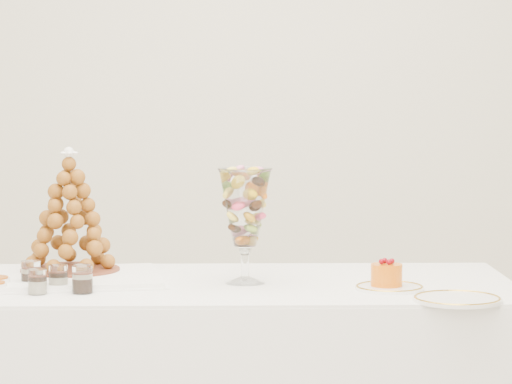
{
  "coord_description": "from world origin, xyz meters",
  "views": [
    {
      "loc": [
        0.23,
        -3.3,
        1.29
      ],
      "look_at": [
        0.12,
        0.22,
        0.99
      ],
      "focal_mm": 85.0,
      "sensor_mm": 36.0,
      "label": 1
    }
  ],
  "objects": [
    {
      "name": "verrine_e",
      "position": [
        -0.36,
        0.0,
        0.76
      ],
      "size": [
        0.07,
        0.07,
        0.08
      ],
      "primitive_type": "cylinder",
      "rotation": [
        0.0,
        0.0,
        0.33
      ],
      "color": "white",
      "rests_on": "buffet_table"
    },
    {
      "name": "cake_plate",
      "position": [
        0.5,
        0.09,
        0.73
      ],
      "size": [
        0.19,
        0.19,
        0.01
      ],
      "primitive_type": "cylinder",
      "color": "white",
      "rests_on": "buffet_table"
    },
    {
      "name": "spare_plate",
      "position": [
        0.66,
        -0.09,
        0.73
      ],
      "size": [
        0.24,
        0.24,
        0.01
      ],
      "primitive_type": "cylinder",
      "color": "white",
      "rests_on": "buffet_table"
    },
    {
      "name": "verrine_b",
      "position": [
        -0.43,
        0.04,
        0.76
      ],
      "size": [
        0.06,
        0.06,
        0.07
      ],
      "primitive_type": "cylinder",
      "rotation": [
        0.0,
        0.0,
        0.06
      ],
      "color": "white",
      "rests_on": "buffet_table"
    },
    {
      "name": "mousse_cake",
      "position": [
        0.49,
        0.1,
        0.76
      ],
      "size": [
        0.09,
        0.09,
        0.08
      ],
      "color": "#DF620A",
      "rests_on": "cake_plate"
    },
    {
      "name": "verrine_a",
      "position": [
        -0.52,
        0.1,
        0.76
      ],
      "size": [
        0.07,
        0.07,
        0.07
      ],
      "primitive_type": "cylinder",
      "rotation": [
        0.0,
        0.0,
        0.32
      ],
      "color": "white",
      "rests_on": "buffet_table"
    },
    {
      "name": "croquembouche",
      "position": [
        -0.45,
        0.3,
        0.92
      ],
      "size": [
        0.3,
        0.3,
        0.37
      ],
      "rotation": [
        0.0,
        0.0,
        -0.18
      ],
      "color": "brown",
      "rests_on": "lace_tray"
    },
    {
      "name": "verrine_c",
      "position": [
        -0.37,
        0.09,
        0.75
      ],
      "size": [
        0.06,
        0.06,
        0.07
      ],
      "primitive_type": "cylinder",
      "rotation": [
        0.0,
        0.0,
        0.26
      ],
      "color": "white",
      "rests_on": "buffet_table"
    },
    {
      "name": "verrine_d",
      "position": [
        -0.48,
        -0.02,
        0.76
      ],
      "size": [
        0.06,
        0.06,
        0.07
      ],
      "primitive_type": "cylinder",
      "rotation": [
        0.0,
        0.0,
        0.1
      ],
      "color": "white",
      "rests_on": "buffet_table"
    },
    {
      "name": "macaron_vase",
      "position": [
        0.08,
        0.19,
        0.94
      ],
      "size": [
        0.15,
        0.15,
        0.33
      ],
      "color": "white",
      "rests_on": "buffet_table"
    },
    {
      "name": "lace_tray",
      "position": [
        -0.44,
        0.21,
        0.73
      ],
      "size": [
        0.61,
        0.51,
        0.02
      ],
      "primitive_type": "cube",
      "rotation": [
        0.0,
        0.0,
        0.21
      ],
      "color": "white",
      "rests_on": "buffet_table"
    }
  ]
}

